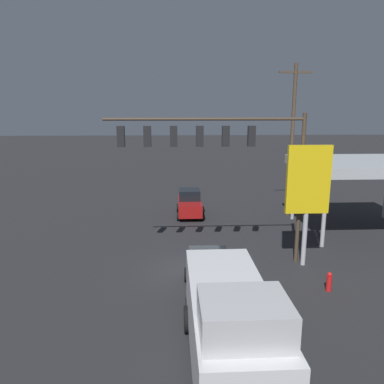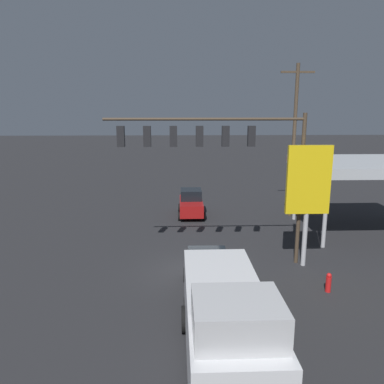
# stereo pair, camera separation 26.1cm
# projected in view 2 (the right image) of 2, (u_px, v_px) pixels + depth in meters

# --- Properties ---
(ground_plane) EXTENTS (200.00, 200.00, 0.00)m
(ground_plane) POSITION_uv_depth(u_px,v_px,m) (193.00, 274.00, 18.38)
(ground_plane) COLOR #262628
(traffic_signal_assembly) EXTENTS (9.85, 0.43, 7.74)m
(traffic_signal_assembly) POSITION_uv_depth(u_px,v_px,m) (217.00, 147.00, 18.30)
(traffic_signal_assembly) COLOR #473828
(traffic_signal_assembly) RESTS_ON ground
(utility_pole) EXTENTS (2.40, 0.26, 11.04)m
(utility_pole) POSITION_uv_depth(u_px,v_px,m) (294.00, 139.00, 27.14)
(utility_pole) COLOR #473828
(utility_pole) RESTS_ON ground
(gas_station_canopy) EXTENTS (8.11, 6.93, 4.70)m
(gas_station_canopy) POSITION_uv_depth(u_px,v_px,m) (364.00, 166.00, 23.90)
(gas_station_canopy) COLOR #B2B7BC
(gas_station_canopy) RESTS_ON ground
(price_sign) EXTENTS (2.18, 0.27, 6.20)m
(price_sign) POSITION_uv_depth(u_px,v_px,m) (308.00, 184.00, 18.46)
(price_sign) COLOR #B7B7BC
(price_sign) RESTS_ON ground
(sedan_waiting) EXTENTS (2.10, 4.42, 1.93)m
(sedan_waiting) POSITION_uv_depth(u_px,v_px,m) (208.00, 275.00, 15.99)
(sedan_waiting) COLOR black
(sedan_waiting) RESTS_ON ground
(delivery_truck) EXTENTS (2.59, 6.81, 3.58)m
(delivery_truck) POSITION_uv_depth(u_px,v_px,m) (226.00, 326.00, 10.95)
(delivery_truck) COLOR silver
(delivery_truck) RESTS_ON ground
(hatchback_crossing) EXTENTS (1.97, 3.80, 1.97)m
(hatchback_crossing) POSITION_uv_depth(u_px,v_px,m) (191.00, 203.00, 28.26)
(hatchback_crossing) COLOR maroon
(hatchback_crossing) RESTS_ON ground
(fire_hydrant) EXTENTS (0.24, 0.24, 0.88)m
(fire_hydrant) POSITION_uv_depth(u_px,v_px,m) (329.00, 282.00, 16.47)
(fire_hydrant) COLOR red
(fire_hydrant) RESTS_ON ground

